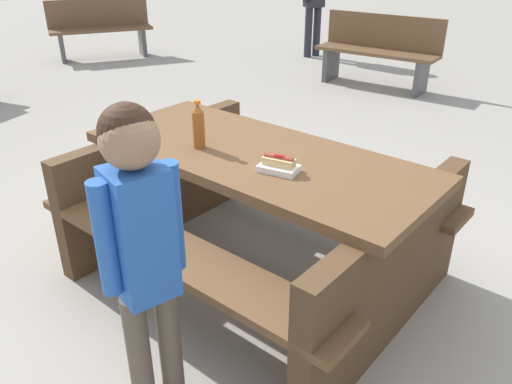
# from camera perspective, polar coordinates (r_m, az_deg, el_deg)

# --- Properties ---
(ground_plane) EXTENTS (30.00, 30.00, 0.00)m
(ground_plane) POSITION_cam_1_polar(r_m,az_deg,el_deg) (2.91, -0.00, -9.24)
(ground_plane) COLOR gray
(ground_plane) RESTS_ON ground
(picnic_table) EXTENTS (2.13, 1.86, 0.75)m
(picnic_table) POSITION_cam_1_polar(r_m,az_deg,el_deg) (2.68, -0.00, -1.53)
(picnic_table) COLOR brown
(picnic_table) RESTS_ON ground
(soda_bottle) EXTENTS (0.06, 0.06, 0.25)m
(soda_bottle) POSITION_cam_1_polar(r_m,az_deg,el_deg) (2.58, -6.46, 7.35)
(soda_bottle) COLOR brown
(soda_bottle) RESTS_ON picnic_table
(hotdog_tray) EXTENTS (0.21, 0.18, 0.08)m
(hotdog_tray) POSITION_cam_1_polar(r_m,az_deg,el_deg) (2.32, 2.56, 3.03)
(hotdog_tray) COLOR white
(hotdog_tray) RESTS_ON picnic_table
(child_in_coat) EXTENTS (0.20, 0.31, 1.27)m
(child_in_coat) POSITION_cam_1_polar(r_m,az_deg,el_deg) (1.77, -12.79, -4.70)
(child_in_coat) COLOR brown
(child_in_coat) RESTS_ON ground
(park_bench_near) EXTENTS (1.54, 0.91, 0.85)m
(park_bench_near) POSITION_cam_1_polar(r_m,az_deg,el_deg) (6.66, 13.54, 15.27)
(park_bench_near) COLOR brown
(park_bench_near) RESTS_ON ground
(park_bench_far) EXTENTS (0.68, 1.55, 0.85)m
(park_bench_far) POSITION_cam_1_polar(r_m,az_deg,el_deg) (8.46, -17.05, 17.24)
(park_bench_far) COLOR brown
(park_bench_far) RESTS_ON ground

